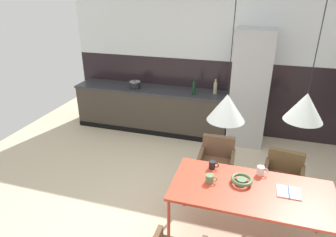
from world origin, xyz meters
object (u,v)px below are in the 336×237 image
mug_dark_espresso (261,171)px  pendant_lamp_over_table_far (305,107)px  pendant_lamp_over_table_near (227,107)px  mug_white_ceramic (212,165)px  mug_wide_latte (210,179)px  bottle_spice_small (194,88)px  fruit_bowl (242,180)px  bottle_vinegar_dark (215,88)px  cooking_pot (135,85)px  dining_table (252,193)px  armchair_by_stool (217,157)px  open_book (289,192)px  refrigerator_column (250,89)px  armchair_facing_counter (284,172)px

mug_dark_espresso → pendant_lamp_over_table_far: size_ratio=0.11×
mug_dark_espresso → pendant_lamp_over_table_near: bearing=-143.7°
mug_white_ceramic → mug_dark_espresso: bearing=3.4°
mug_wide_latte → bottle_spice_small: 2.50m
fruit_bowl → mug_dark_espresso: bearing=48.8°
fruit_bowl → bottle_vinegar_dark: 2.58m
fruit_bowl → cooking_pot: (-2.24, 2.34, 0.19)m
dining_table → armchair_by_stool: bearing=118.0°
mug_white_ceramic → pendant_lamp_over_table_near: size_ratio=0.09×
bottle_spice_small → pendant_lamp_over_table_near: size_ratio=0.24×
fruit_bowl → mug_white_ceramic: (-0.35, 0.19, 0.01)m
bottle_spice_small → open_book: bearing=-56.7°
pendant_lamp_over_table_far → bottle_spice_small: bearing=121.9°
fruit_bowl → bottle_vinegar_dark: (-0.67, 2.48, 0.23)m
open_book → bottle_spice_small: bottle_spice_small is taller
armchair_by_stool → pendant_lamp_over_table_near: size_ratio=0.57×
refrigerator_column → bottle_vinegar_dark: bearing=174.8°
mug_white_ceramic → dining_table: bearing=-30.7°
armchair_by_stool → fruit_bowl: 0.95m
refrigerator_column → dining_table: size_ratio=1.22×
mug_dark_espresso → bottle_spice_small: bottle_spice_small is taller
open_book → mug_white_ceramic: mug_white_ceramic is taller
bottle_spice_small → mug_dark_espresso: bearing=-59.1°
dining_table → armchair_by_stool: armchair_by_stool is taller
bottle_spice_small → pendant_lamp_over_table_far: (1.50, -2.41, 0.72)m
mug_white_ceramic → bottle_vinegar_dark: (-0.31, 2.29, 0.22)m
pendant_lamp_over_table_far → armchair_by_stool: bearing=131.4°
bottle_spice_small → cooking_pot: bearing=177.9°
mug_dark_espresso → armchair_facing_counter: bearing=57.2°
mug_wide_latte → bottle_vinegar_dark: (-0.33, 2.57, 0.22)m
bottle_vinegar_dark → bottle_spice_small: bearing=-153.8°
mug_dark_espresso → cooking_pot: (-2.44, 2.11, 0.17)m
bottle_spice_small → mug_white_ceramic: bearing=-72.0°
bottle_spice_small → bottle_vinegar_dark: 0.41m
dining_table → open_book: open_book is taller
fruit_bowl → mug_white_ceramic: bearing=151.2°
mug_wide_latte → pendant_lamp_over_table_near: (0.11, 0.00, 0.86)m
mug_white_ceramic → refrigerator_column: bearing=82.1°
armchair_facing_counter → cooking_pot: (-2.76, 1.62, 0.46)m
dining_table → armchair_by_stool: size_ratio=2.23×
dining_table → bottle_spice_small: bearing=115.9°
mug_wide_latte → mug_white_ceramic: bearing=93.0°
open_book → bottle_vinegar_dark: size_ratio=0.87×
armchair_by_stool → pendant_lamp_over_table_near: 1.46m
cooking_pot → pendant_lamp_over_table_far: pendant_lamp_over_table_far is taller
armchair_by_stool → mug_wide_latte: size_ratio=5.85×
mug_wide_latte → armchair_facing_counter: bearing=43.3°
armchair_facing_counter → fruit_bowl: fruit_bowl is taller
cooking_pot → bottle_vinegar_dark: size_ratio=0.77×
dining_table → mug_wide_latte: bearing=-179.9°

